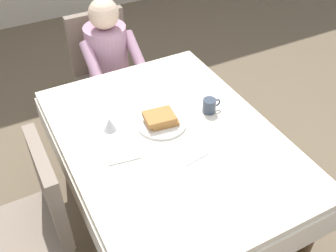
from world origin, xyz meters
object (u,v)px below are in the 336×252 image
chair_diner (104,66)px  spoon_near_edge (198,158)px  cup_coffee (210,106)px  dining_table_main (171,149)px  knife_right_of_plate (193,116)px  fork_left_of_plate (132,136)px  chair_left_side (35,216)px  plate_breakfast (161,123)px  breakfast_stack (161,118)px  syrup_pitcher (110,124)px  diner_person (109,60)px

chair_diner → spoon_near_edge: bearing=90.3°
chair_diner → cup_coffee: (0.27, -1.08, 0.25)m
dining_table_main → knife_right_of_plate: size_ratio=7.62×
fork_left_of_plate → knife_right_of_plate: 0.38m
chair_left_side → knife_right_of_plate: 0.99m
chair_left_side → cup_coffee: chair_left_side is taller
dining_table_main → knife_right_of_plate: 0.24m
plate_breakfast → cup_coffee: 0.30m
knife_right_of_plate → dining_table_main: bearing=115.4°
chair_diner → spoon_near_edge: size_ratio=6.20×
dining_table_main → breakfast_stack: (0.00, 0.12, 0.13)m
dining_table_main → knife_right_of_plate: (0.20, 0.10, 0.09)m
chair_diner → knife_right_of_plate: (0.16, -1.07, 0.21)m
chair_diner → plate_breakfast: bearing=88.3°
spoon_near_edge → chair_diner: bearing=81.7°
plate_breakfast → knife_right_of_plate: size_ratio=1.40×
fork_left_of_plate → syrup_pitcher: bearing=37.2°
breakfast_stack → cup_coffee: size_ratio=1.71×
dining_table_main → spoon_near_edge: 0.23m
cup_coffee → dining_table_main: bearing=-163.1°
fork_left_of_plate → spoon_near_edge: size_ratio=1.20×
dining_table_main → chair_left_side: bearing=180.0°
diner_person → syrup_pitcher: diner_person is taller
dining_table_main → fork_left_of_plate: size_ratio=8.47×
chair_left_side → spoon_near_edge: 0.87m
syrup_pitcher → knife_right_of_plate: size_ratio=0.40×
diner_person → breakfast_stack: (-0.03, -0.89, 0.12)m
chair_diner → cup_coffee: chair_diner is taller
diner_person → knife_right_of_plate: bearing=99.9°
fork_left_of_plate → knife_right_of_plate: bearing=-89.0°
chair_left_side → cup_coffee: (1.07, 0.09, 0.25)m
chair_left_side → fork_left_of_plate: (0.59, 0.10, 0.21)m
dining_table_main → plate_breakfast: (0.01, 0.12, 0.10)m
chair_diner → chair_left_side: bearing=55.4°
diner_person → breakfast_stack: size_ratio=5.79×
plate_breakfast → chair_left_side: bearing=-171.2°
knife_right_of_plate → spoon_near_edge: size_ratio=1.33×
cup_coffee → fork_left_of_plate: (-0.49, 0.01, -0.04)m
cup_coffee → spoon_near_edge: bearing=-130.6°
cup_coffee → knife_right_of_plate: bearing=175.0°
knife_right_of_plate → chair_left_side: bearing=94.1°
dining_table_main → knife_right_of_plate: bearing=27.2°
fork_left_of_plate → knife_right_of_plate: size_ratio=0.90×
dining_table_main → diner_person: (0.04, 1.01, 0.02)m
diner_person → spoon_near_edge: bearing=90.4°
plate_breakfast → knife_right_of_plate: bearing=-6.0°
breakfast_stack → knife_right_of_plate: 0.20m
diner_person → syrup_pitcher: (-0.30, -0.80, 0.11)m
chair_diner → fork_left_of_plate: size_ratio=5.17×
plate_breakfast → spoon_near_edge: 0.33m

